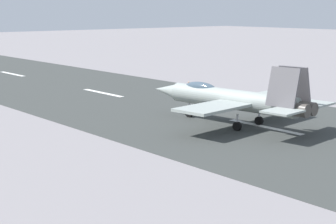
% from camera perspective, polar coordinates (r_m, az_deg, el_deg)
% --- Properties ---
extents(ground_plane, '(400.00, 400.00, 0.00)m').
position_cam_1_polar(ground_plane, '(49.15, 9.39, -1.42)').
color(ground_plane, gray).
extents(runway_strip, '(240.00, 26.00, 0.02)m').
position_cam_1_polar(runway_strip, '(49.13, 9.41, -1.41)').
color(runway_strip, '#373A38').
rests_on(runway_strip, ground).
extents(fighter_jet, '(17.71, 14.45, 5.55)m').
position_cam_1_polar(fighter_jet, '(48.82, 6.67, 1.38)').
color(fighter_jet, '#97A19C').
rests_on(fighter_jet, ground).
extents(crew_person, '(0.49, 0.58, 1.67)m').
position_cam_1_polar(crew_person, '(65.34, 2.13, 2.43)').
color(crew_person, '#1E2338').
rests_on(crew_person, ground).
extents(marker_cone_mid, '(0.44, 0.44, 0.55)m').
position_cam_1_polar(marker_cone_mid, '(62.84, 11.74, 1.37)').
color(marker_cone_mid, orange).
rests_on(marker_cone_mid, ground).
extents(marker_cone_far, '(0.44, 0.44, 0.55)m').
position_cam_1_polar(marker_cone_far, '(72.56, 2.83, 2.80)').
color(marker_cone_far, orange).
rests_on(marker_cone_far, ground).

